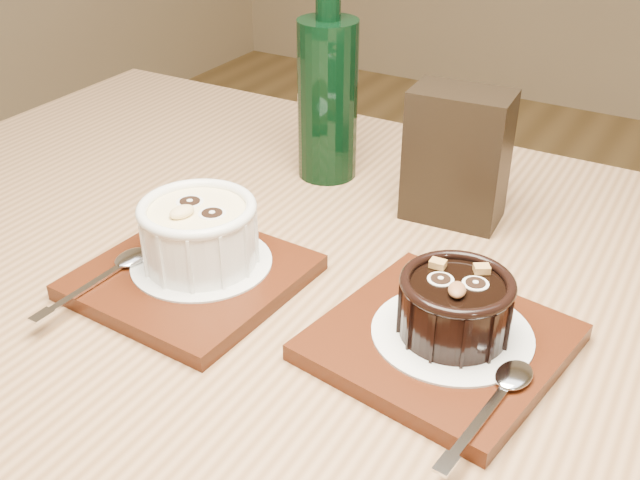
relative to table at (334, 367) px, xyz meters
The scene contains 11 objects.
table is the anchor object (origin of this frame).
tray_left 0.16m from the table, 153.78° to the right, with size 0.18×0.18×0.01m, color #481C0C.
doily_left 0.16m from the table, 159.41° to the right, with size 0.13×0.13×0.00m, color white.
ramekin_white 0.19m from the table, 159.38° to the right, with size 0.11×0.11×0.06m.
spoon_left 0.23m from the table, 148.34° to the right, with size 0.03×0.13×0.01m, color silver, non-canonical shape.
tray_right 0.15m from the table, 15.15° to the right, with size 0.18×0.18×0.01m, color #481C0C.
doily_right 0.16m from the table, 11.80° to the right, with size 0.13×0.13×0.00m, color white.
ramekin_dark 0.18m from the table, 11.79° to the right, with size 0.09×0.09×0.05m.
spoon_right 0.23m from the table, 26.24° to the right, with size 0.03×0.13×0.01m, color silver, non-canonical shape.
condiment_stand 0.25m from the table, 78.06° to the left, with size 0.10×0.06×0.14m, color black.
green_bottle 0.31m from the table, 121.67° to the left, with size 0.07×0.07×0.26m.
Camera 1 is at (0.25, -0.64, 1.14)m, focal length 42.00 mm.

